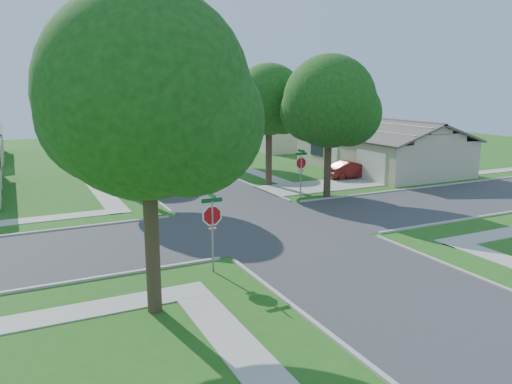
{
  "coord_description": "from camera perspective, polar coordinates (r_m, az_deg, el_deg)",
  "views": [
    {
      "loc": [
        -10.93,
        -21.15,
        6.77
      ],
      "look_at": [
        -0.34,
        0.62,
        1.6
      ],
      "focal_mm": 35.0,
      "sensor_mm": 36.0,
      "label": 1
    }
  ],
  "objects": [
    {
      "name": "tree_w_mid",
      "position": [
        42.63,
        -17.78,
        11.11
      ],
      "size": [
        5.8,
        5.6,
        9.56
      ],
      "color": "#38281C",
      "rests_on": "ground"
    },
    {
      "name": "tree_e_mid",
      "position": [
        44.99,
        -5.62,
        11.34
      ],
      "size": [
        5.59,
        5.4,
        9.21
      ],
      "color": "#38281C",
      "rests_on": "ground"
    },
    {
      "name": "stop_sign_ne",
      "position": [
        30.58,
        5.17,
        3.09
      ],
      "size": [
        1.05,
        0.8,
        2.98
      ],
      "color": "gray",
      "rests_on": "ground"
    },
    {
      "name": "car_curb_east",
      "position": [
        47.97,
        -10.31,
        4.66
      ],
      "size": [
        1.83,
        4.48,
        1.52
      ],
      "primitive_type": "imported",
      "rotation": [
        0.0,
        0.0,
        0.01
      ],
      "color": "black",
      "rests_on": "ground"
    },
    {
      "name": "tree_sw_corner",
      "position": [
        14.59,
        -12.25,
        9.8
      ],
      "size": [
        6.21,
        6.0,
        9.55
      ],
      "color": "#38281C",
      "rests_on": "ground"
    },
    {
      "name": "house_ne_near",
      "position": [
        42.26,
        13.95,
        4.55
      ],
      "size": [
        8.42,
        13.6,
        4.23
      ],
      "color": "#B2A88D",
      "rests_on": "ground"
    },
    {
      "name": "tree_ne_corner",
      "position": [
        30.71,
        8.48,
        9.73
      ],
      "size": [
        5.8,
        5.6,
        8.66
      ],
      "color": "#38281C",
      "rests_on": "ground"
    },
    {
      "name": "road_ns",
      "position": [
        24.75,
        1.35,
        -3.81
      ],
      "size": [
        7.0,
        100.0,
        0.02
      ],
      "primitive_type": "cube",
      "color": "#333335",
      "rests_on": "ground"
    },
    {
      "name": "sidewalk_nw",
      "position": [
        47.88,
        -19.9,
        3.23
      ],
      "size": [
        1.2,
        40.0,
        0.04
      ],
      "primitive_type": "cube",
      "color": "#9E9B91",
      "rests_on": "ground"
    },
    {
      "name": "ground",
      "position": [
        24.75,
        1.35,
        -3.82
      ],
      "size": [
        100.0,
        100.0,
        0.0
      ],
      "primitive_type": "plane",
      "color": "#255B18",
      "rests_on": "ground"
    },
    {
      "name": "car_driveway",
      "position": [
        37.84,
        10.86,
        2.5
      ],
      "size": [
        3.95,
        1.65,
        1.27
      ],
      "primitive_type": "imported",
      "rotation": [
        0.0,
        0.0,
        1.49
      ],
      "color": "#5C1413",
      "rests_on": "ground"
    },
    {
      "name": "house_ne_far",
      "position": [
        57.16,
        2.31,
        6.77
      ],
      "size": [
        8.42,
        13.6,
        4.23
      ],
      "color": "#B2A88D",
      "rests_on": "ground"
    },
    {
      "name": "tree_w_near",
      "position": [
        30.82,
        -14.4,
        10.47
      ],
      "size": [
        5.38,
        5.2,
        8.97
      ],
      "color": "#38281C",
      "rests_on": "ground"
    },
    {
      "name": "tree_e_far",
      "position": [
        57.35,
        -10.24,
        11.07
      ],
      "size": [
        5.17,
        5.0,
        8.72
      ],
      "color": "#38281C",
      "rests_on": "ground"
    },
    {
      "name": "car_curb_west",
      "position": [
        66.2,
        -19.21,
        6.04
      ],
      "size": [
        1.77,
        4.22,
        1.22
      ],
      "primitive_type": "imported",
      "rotation": [
        0.0,
        0.0,
        3.13
      ],
      "color": "black",
      "rests_on": "ground"
    },
    {
      "name": "stop_sign_sw",
      "position": [
        18.22,
        -5.02,
        -3.07
      ],
      "size": [
        1.05,
        0.8,
        2.98
      ],
      "color": "gray",
      "rests_on": "ground"
    },
    {
      "name": "driveway",
      "position": [
        34.62,
        7.61,
        0.71
      ],
      "size": [
        8.8,
        3.6,
        0.05
      ],
      "primitive_type": "cube",
      "color": "#9E9B91",
      "rests_on": "ground"
    },
    {
      "name": "sidewalk_ne",
      "position": [
        50.59,
        -6.03,
        4.32
      ],
      "size": [
        1.2,
        40.0,
        0.04
      ],
      "primitive_type": "cube",
      "color": "#9E9B91",
      "rests_on": "ground"
    },
    {
      "name": "tree_w_far",
      "position": [
        55.53,
        -19.74,
        10.05
      ],
      "size": [
        4.76,
        4.6,
        8.04
      ],
      "color": "#38281C",
      "rests_on": "ground"
    },
    {
      "name": "tree_e_near",
      "position": [
        34.01,
        1.57,
        10.15
      ],
      "size": [
        4.97,
        4.8,
        8.28
      ],
      "color": "#38281C",
      "rests_on": "ground"
    }
  ]
}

